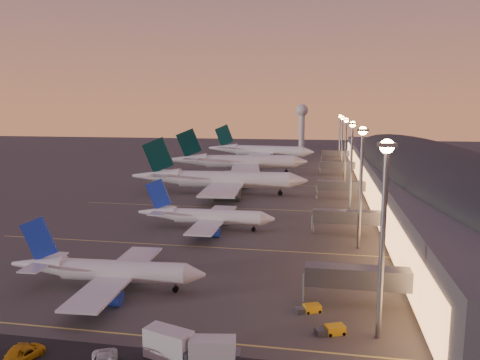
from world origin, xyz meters
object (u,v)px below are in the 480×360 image
object	(u,v)px
radar_tower	(302,118)
service_van_d	(23,355)
airliner_narrow_north	(206,216)
airliner_wide_far	(260,151)
baggage_tug_b	(309,309)
airliner_narrow_south	(107,271)
airliner_wide_mid	(238,162)
airliner_wide_near	(219,180)
catering_truck_a	(171,346)
baggage_tug_a	(331,330)
service_van_b	(15,355)
catering_truck_b	(215,353)

from	to	relation	value
radar_tower	service_van_d	bearing A→B (deg)	-92.92
airliner_narrow_north	service_van_d	xyz separation A→B (m)	(-5.88, -63.00, -2.50)
airliner_wide_far	baggage_tug_b	bearing A→B (deg)	-72.07
airliner_narrow_south	service_van_d	xyz separation A→B (m)	(0.35, -22.65, -2.39)
airliner_wide_mid	radar_tower	xyz separation A→B (m)	(21.02, 150.08, 16.57)
airliner_narrow_south	airliner_wide_mid	size ratio (longest dim) A/B	0.52
radar_tower	airliner_wide_mid	bearing A→B (deg)	-97.97
airliner_narrow_south	baggage_tug_b	distance (m)	33.43
airliner_wide_near	catering_truck_a	world-z (taller)	airliner_wide_near
airliner_wide_far	baggage_tug_b	size ratio (longest dim) A/B	15.76
service_van_d	baggage_tug_a	bearing A→B (deg)	38.00
airliner_narrow_south	service_van_d	size ratio (longest dim) A/B	6.64
airliner_wide_near	radar_tower	bearing A→B (deg)	81.32
airliner_narrow_north	baggage_tug_b	distance (m)	51.17
airliner_wide_near	service_van_b	world-z (taller)	airliner_wide_near
airliner_narrow_north	service_van_d	bearing A→B (deg)	-95.89
baggage_tug_b	catering_truck_a	xyz separation A→B (m)	(-15.69, -16.04, 1.18)
airliner_narrow_north	radar_tower	distance (m)	251.27
catering_truck_a	airliner_narrow_south	bearing A→B (deg)	150.75
airliner_narrow_south	baggage_tug_a	size ratio (longest dim) A/B	7.98
airliner_wide_far	service_van_b	world-z (taller)	airliner_wide_far
airliner_wide_near	service_van_d	world-z (taller)	airliner_wide_near
airliner_wide_far	catering_truck_b	bearing A→B (deg)	-75.44
baggage_tug_b	catering_truck_a	world-z (taller)	catering_truck_a
baggage_tug_b	catering_truck_a	distance (m)	22.47
airliner_wide_mid	catering_truck_b	xyz separation A→B (m)	(27.72, -160.14, -3.74)
baggage_tug_a	catering_truck_b	distance (m)	16.83
airliner_wide_near	service_van_d	bearing A→B (deg)	-92.80
airliner_wide_near	catering_truck_a	size ratio (longest dim) A/B	8.97
catering_truck_a	service_van_d	distance (m)	17.55
airliner_narrow_north	service_van_d	distance (m)	63.32
airliner_wide_near	airliner_wide_far	xyz separation A→B (m)	(-1.31, 110.85, 0.12)
baggage_tug_b	airliner_wide_near	bearing A→B (deg)	86.38
radar_tower	baggage_tug_b	xyz separation A→B (m)	(16.88, -293.77, -21.36)
baggage_tug_a	catering_truck_a	xyz separation A→B (m)	(-18.85, -9.80, 1.16)
airliner_wide_near	catering_truck_a	bearing A→B (deg)	-83.66
airliner_wide_near	airliner_wide_mid	bearing A→B (deg)	89.88
airliner_narrow_north	service_van_b	bearing A→B (deg)	-96.62
baggage_tug_a	airliner_narrow_north	bearing A→B (deg)	99.05
baggage_tug_a	service_van_d	distance (m)	38.40
airliner_narrow_north	airliner_wide_far	size ratio (longest dim) A/B	0.55
airliner_wide_near	catering_truck_b	bearing A→B (deg)	-80.87
airliner_narrow_north	airliner_wide_mid	distance (m)	100.91
airliner_wide_near	catering_truck_b	world-z (taller)	airliner_wide_near
airliner_wide_near	baggage_tug_a	size ratio (longest dim) A/B	14.72
airliner_narrow_south	service_van_b	size ratio (longest dim) A/B	7.00
radar_tower	baggage_tug_a	world-z (taller)	radar_tower
catering_truck_b	airliner_narrow_south	bearing A→B (deg)	130.50
radar_tower	baggage_tug_a	xyz separation A→B (m)	(20.04, -300.01, -21.34)
radar_tower	service_van_d	size ratio (longest dim) A/B	6.46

